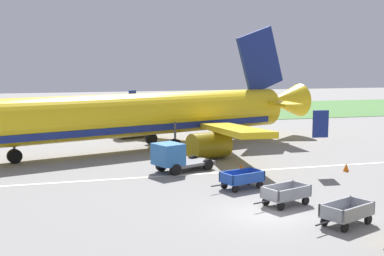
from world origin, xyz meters
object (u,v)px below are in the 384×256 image
at_px(service_truck_beside_carts, 174,157).
at_px(traffic_cone_near_plane, 241,168).
at_px(baggage_cart_second_in_row, 347,213).
at_px(baggage_cart_fourth_in_row, 242,179).
at_px(baggage_cart_third_in_row, 286,194).
at_px(airplane, 148,115).
at_px(traffic_cone_mid_apron, 346,167).
at_px(traffic_cone_by_carts, 285,192).

bearing_deg(service_truck_beside_carts, traffic_cone_near_plane, -16.33).
xyz_separation_m(baggage_cart_second_in_row, traffic_cone_near_plane, (-0.66, 12.11, -0.29)).
bearing_deg(baggage_cart_fourth_in_row, baggage_cart_second_in_row, -74.06).
relative_size(baggage_cart_second_in_row, baggage_cart_third_in_row, 0.99).
xyz_separation_m(service_truck_beside_carts, traffic_cone_near_plane, (4.51, -1.32, -0.79)).
xyz_separation_m(airplane, traffic_cone_mid_apron, (11.83, -12.76, -2.76)).
bearing_deg(service_truck_beside_carts, baggage_cart_fourth_in_row, -62.31).
bearing_deg(baggage_cart_third_in_row, baggage_cart_fourth_in_row, 103.63).
height_order(baggage_cart_third_in_row, traffic_cone_mid_apron, baggage_cart_third_in_row).
xyz_separation_m(baggage_cart_fourth_in_row, traffic_cone_near_plane, (1.58, 4.26, -0.29)).
height_order(traffic_cone_near_plane, traffic_cone_mid_apron, traffic_cone_near_plane).
height_order(baggage_cart_third_in_row, service_truck_beside_carts, service_truck_beside_carts).
bearing_deg(service_truck_beside_carts, baggage_cart_third_in_row, -67.87).
distance_m(airplane, service_truck_beside_carts, 9.97).
xyz_separation_m(airplane, baggage_cart_second_in_row, (5.15, -23.21, -2.45)).
bearing_deg(traffic_cone_by_carts, baggage_cart_third_in_row, -114.56).
bearing_deg(traffic_cone_by_carts, traffic_cone_mid_apron, 35.33).
bearing_deg(airplane, baggage_cart_second_in_row, -77.49).
bearing_deg(traffic_cone_near_plane, traffic_cone_mid_apron, -12.73).
xyz_separation_m(baggage_cart_third_in_row, baggage_cart_fourth_in_row, (-0.97, 4.01, 0.00)).
relative_size(airplane, traffic_cone_by_carts, 53.65).
bearing_deg(traffic_cone_mid_apron, baggage_cart_fourth_in_row, -163.76).
bearing_deg(traffic_cone_mid_apron, baggage_cart_second_in_row, -122.59).
height_order(service_truck_beside_carts, traffic_cone_near_plane, service_truck_beside_carts).
relative_size(service_truck_beside_carts, traffic_cone_mid_apron, 8.24).
bearing_deg(traffic_cone_by_carts, airplane, 104.19).
bearing_deg(traffic_cone_near_plane, baggage_cart_third_in_row, -94.21).
xyz_separation_m(baggage_cart_second_in_row, traffic_cone_mid_apron, (6.68, 10.46, -0.31)).
bearing_deg(baggage_cart_fourth_in_row, baggage_cart_third_in_row, -76.37).
height_order(airplane, baggage_cart_third_in_row, airplane).
height_order(baggage_cart_second_in_row, traffic_cone_near_plane, baggage_cart_second_in_row).
relative_size(baggage_cart_third_in_row, traffic_cone_near_plane, 5.75).
bearing_deg(baggage_cart_third_in_row, traffic_cone_by_carts, 65.44).
xyz_separation_m(baggage_cart_third_in_row, service_truck_beside_carts, (-3.90, 9.59, 0.50)).
relative_size(baggage_cart_second_in_row, traffic_cone_by_carts, 5.18).
bearing_deg(traffic_cone_mid_apron, traffic_cone_near_plane, 167.27).
bearing_deg(baggage_cart_third_in_row, traffic_cone_mid_apron, 39.72).
height_order(traffic_cone_mid_apron, traffic_cone_by_carts, traffic_cone_by_carts).
bearing_deg(service_truck_beside_carts, traffic_cone_by_carts, -60.81).
distance_m(baggage_cart_second_in_row, baggage_cart_fourth_in_row, 8.17).
distance_m(baggage_cart_third_in_row, service_truck_beside_carts, 10.36).
bearing_deg(airplane, traffic_cone_mid_apron, -47.16).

